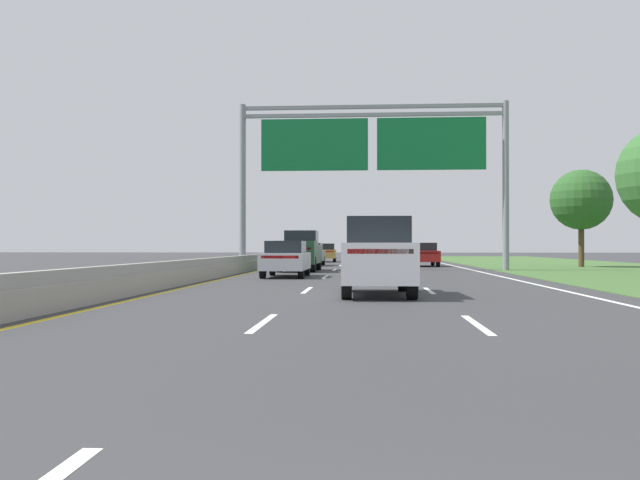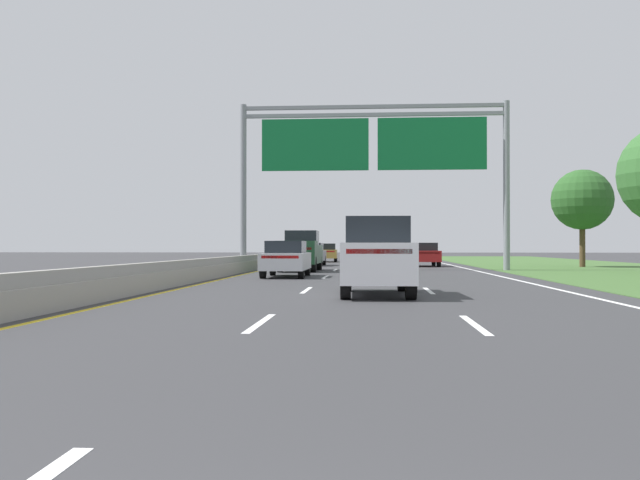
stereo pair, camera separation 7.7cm
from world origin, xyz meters
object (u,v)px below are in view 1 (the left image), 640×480
car_gold_left_lane_sedan (325,252)px  roadside_tree_far (581,200)px  overhead_sign_gantry (372,151)px  car_grey_left_lane_sedan (310,254)px  car_silver_left_lane_sedan (286,258)px  car_white_centre_lane_suv (377,255)px  car_red_right_lane_sedan (423,254)px  pickup_truck_darkgreen (300,251)px

car_gold_left_lane_sedan → roadside_tree_far: (17.26, -13.78, 3.49)m
overhead_sign_gantry → roadside_tree_far: 15.10m
car_grey_left_lane_sedan → car_silver_left_lane_sedan: (0.41, -17.74, 0.00)m
car_white_centre_lane_suv → roadside_tree_far: roadside_tree_far is taller
car_red_right_lane_sedan → car_grey_left_lane_sedan: bearing=80.7°
car_white_centre_lane_suv → car_red_right_lane_sedan: bearing=-8.4°
car_red_right_lane_sedan → overhead_sign_gantry: bearing=155.5°
car_grey_left_lane_sedan → car_white_centre_lane_suv: car_white_centre_lane_suv is taller
car_white_centre_lane_suv → car_silver_left_lane_sedan: bearing=18.1°
car_red_right_lane_sedan → roadside_tree_far: roadside_tree_far is taller
roadside_tree_far → pickup_truck_darkgreen: bearing=-155.3°
car_white_centre_lane_suv → overhead_sign_gantry: bearing=-1.3°
pickup_truck_darkgreen → car_gold_left_lane_sedan: (0.06, 21.74, -0.26)m
car_grey_left_lane_sedan → roadside_tree_far: size_ratio=0.71×
car_grey_left_lane_sedan → car_gold_left_lane_sedan: (0.38, 11.31, 0.00)m
car_grey_left_lane_sedan → car_silver_left_lane_sedan: same height
car_grey_left_lane_sedan → car_silver_left_lane_sedan: size_ratio=1.01×
pickup_truck_darkgreen → car_white_centre_lane_suv: (3.88, -18.19, 0.02)m
car_red_right_lane_sedan → car_grey_left_lane_sedan: 7.78m
overhead_sign_gantry → car_gold_left_lane_sedan: overhead_sign_gantry is taller
overhead_sign_gantry → car_grey_left_lane_sedan: 11.57m
roadside_tree_far → car_gold_left_lane_sedan: bearing=141.4°
car_red_right_lane_sedan → car_white_centre_lane_suv: car_white_centre_lane_suv is taller
car_gold_left_lane_sedan → car_white_centre_lane_suv: (3.82, -39.92, 0.28)m
pickup_truck_darkgreen → car_white_centre_lane_suv: 18.60m
car_red_right_lane_sedan → car_silver_left_lane_sedan: bearing=155.3°
car_silver_left_lane_sedan → roadside_tree_far: bearing=-48.5°
car_silver_left_lane_sedan → car_white_centre_lane_suv: car_white_centre_lane_suv is taller
car_red_right_lane_sedan → roadside_tree_far: 10.62m
car_grey_left_lane_sedan → car_gold_left_lane_sedan: same height
car_grey_left_lane_sedan → car_white_centre_lane_suv: bearing=-170.8°
car_silver_left_lane_sedan → overhead_sign_gantry: bearing=-23.9°
car_grey_left_lane_sedan → car_red_right_lane_sedan: bearing=-97.5°
overhead_sign_gantry → roadside_tree_far: (13.39, 6.57, -2.35)m
overhead_sign_gantry → pickup_truck_darkgreen: bearing=-160.6°
car_white_centre_lane_suv → roadside_tree_far: (13.44, 26.15, 3.21)m
overhead_sign_gantry → pickup_truck_darkgreen: 6.97m
car_silver_left_lane_sedan → car_white_centre_lane_suv: size_ratio=0.93×
car_red_right_lane_sedan → car_silver_left_lane_sedan: same height
car_grey_left_lane_sedan → roadside_tree_far: (17.64, -2.47, 3.49)m
car_grey_left_lane_sedan → roadside_tree_far: 18.15m
pickup_truck_darkgreen → car_white_centre_lane_suv: bearing=-167.5°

